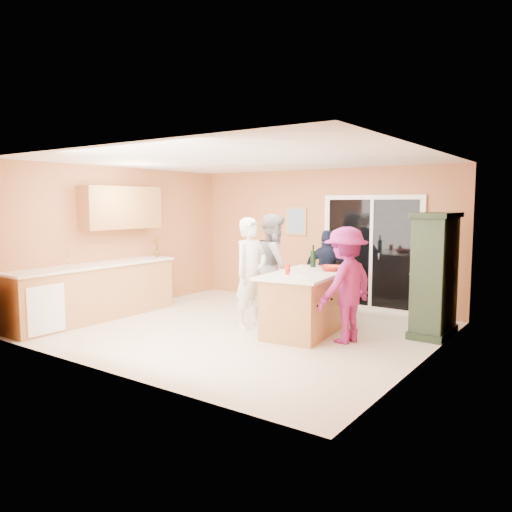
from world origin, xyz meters
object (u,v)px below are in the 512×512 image
Objects in this scene: woman_white at (251,273)px; woman_magenta at (346,285)px; kitchen_island at (306,304)px; green_hutch at (435,276)px; woman_navy at (328,273)px; woman_grey at (274,266)px.

woman_white is 1.57m from woman_magenta.
kitchen_island is 1.94m from green_hutch.
kitchen_island is at bearing 83.53° from woman_navy.
woman_white is at bearing 49.04° from woman_navy.
woman_white is at bearing -154.73° from green_hutch.
woman_grey is 0.97m from woman_navy.
woman_white is 1.16× the size of woman_navy.
woman_white is 1.06× the size of woman_magenta.
woman_navy is (0.65, 0.70, -0.14)m from woman_grey.
woman_grey is 1.76m from woman_magenta.
green_hutch is 2.75m from woman_white.
woman_navy is 0.92× the size of woman_magenta.
woman_grey is at bearing -100.29° from woman_magenta.
woman_grey is at bearing 13.19° from woman_white.
green_hutch is 1.02× the size of woman_grey.
kitchen_island is at bearing -67.18° from woman_white.
green_hutch is at bearing 152.49° from woman_navy.
woman_white reaches higher than woman_navy.
woman_white is (-0.87, -0.22, 0.43)m from kitchen_island.
kitchen_island is at bearing -87.86° from woman_magenta.
woman_navy is at bearing -132.56° from woman_magenta.
green_hutch is at bearing -113.28° from woman_grey.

